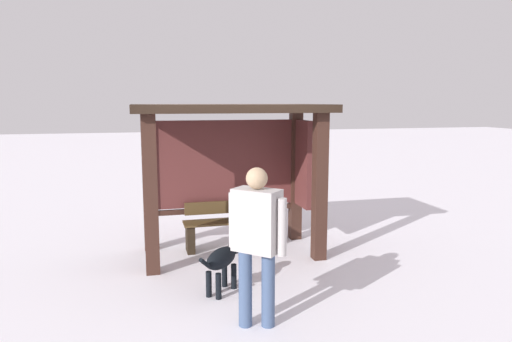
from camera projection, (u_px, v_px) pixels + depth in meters
The scene contains 5 objects.
ground_plane at pixel (232, 254), 7.21m from camera, with size 60.00×60.00×0.00m, color white.
bus_shelter at pixel (234, 145), 7.11m from camera, with size 2.86×1.54×2.28m.
bench_left_inside at pixel (228, 227), 7.42m from camera, with size 1.42×0.38×0.75m.
person_walking at pixel (257, 234), 4.75m from camera, with size 0.54×0.53×1.67m.
dog at pixel (223, 259), 5.72m from camera, with size 0.65×0.70×0.58m.
Camera 1 is at (-1.34, -6.82, 2.32)m, focal length 32.79 mm.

